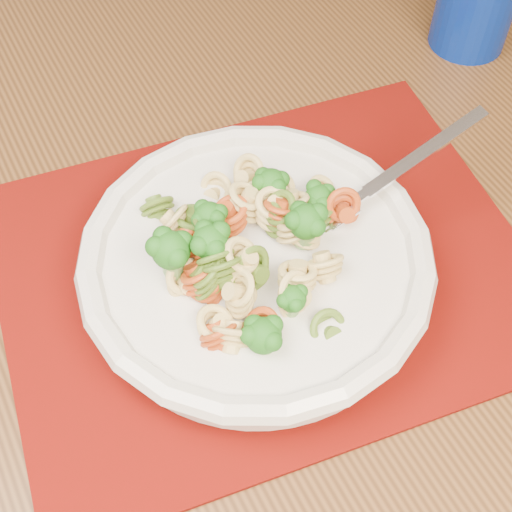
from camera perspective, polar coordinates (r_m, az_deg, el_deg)
name	(u,v)px	position (r m, az deg, el deg)	size (l,w,h in m)	color
dining_table	(152,289)	(0.70, -8.31, -2.64)	(1.28, 0.84, 0.74)	#583618
placemat	(265,268)	(0.57, 0.75, -0.96)	(0.41, 0.32, 0.00)	#5B0403
pasta_bowl	(256,264)	(0.53, 0.00, -0.61)	(0.27, 0.27, 0.05)	beige
pasta_broccoli_heap	(256,251)	(0.52, 0.00, 0.38)	(0.23, 0.23, 0.06)	#DCB76D
fork	(339,211)	(0.55, 6.68, 3.57)	(0.19, 0.02, 0.01)	silver
tumbler	(477,1)	(0.77, 17.24, 18.89)	(0.08, 0.08, 0.10)	navy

